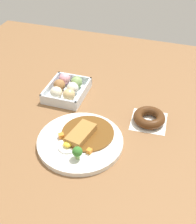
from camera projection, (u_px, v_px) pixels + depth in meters
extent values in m
plane|color=brown|center=(88.00, 134.00, 1.07)|extent=(1.60, 1.60, 0.00)
cylinder|color=white|center=(80.00, 142.00, 1.03)|extent=(0.29, 0.29, 0.02)
cylinder|color=brown|center=(88.00, 133.00, 1.04)|extent=(0.18, 0.18, 0.01)
cube|color=#A87538|center=(81.00, 134.00, 1.02)|extent=(0.12, 0.08, 0.02)
cylinder|color=white|center=(68.00, 146.00, 1.00)|extent=(0.07, 0.07, 0.00)
ellipsoid|color=yellow|center=(68.00, 144.00, 0.99)|extent=(0.03, 0.03, 0.02)
cylinder|color=#8CB766|center=(78.00, 156.00, 0.95)|extent=(0.01, 0.01, 0.02)
sphere|color=#387A2D|center=(77.00, 152.00, 0.94)|extent=(0.03, 0.03, 0.03)
cube|color=orange|center=(61.00, 136.00, 1.03)|extent=(0.02, 0.02, 0.02)
cube|color=orange|center=(89.00, 151.00, 0.97)|extent=(0.02, 0.02, 0.02)
cube|color=silver|center=(67.00, 93.00, 1.25)|extent=(0.18, 0.15, 0.01)
cube|color=silver|center=(58.00, 102.00, 1.17)|extent=(0.01, 0.15, 0.03)
cube|color=silver|center=(75.00, 78.00, 1.30)|extent=(0.01, 0.15, 0.03)
cube|color=silver|center=(84.00, 92.00, 1.22)|extent=(0.18, 0.01, 0.03)
cube|color=silver|center=(51.00, 86.00, 1.26)|extent=(0.18, 0.01, 0.03)
sphere|color=#DBB77A|center=(69.00, 95.00, 1.19)|extent=(0.05, 0.05, 0.05)
sphere|color=silver|center=(73.00, 88.00, 1.23)|extent=(0.05, 0.05, 0.05)
sphere|color=#84A860|center=(76.00, 82.00, 1.26)|extent=(0.05, 0.05, 0.05)
sphere|color=#EFE5C6|center=(56.00, 93.00, 1.20)|extent=(0.05, 0.05, 0.05)
sphere|color=#9E6B3D|center=(59.00, 85.00, 1.24)|extent=(0.05, 0.05, 0.05)
sphere|color=pink|center=(64.00, 79.00, 1.28)|extent=(0.05, 0.05, 0.05)
cube|color=white|center=(149.00, 121.00, 1.12)|extent=(0.14, 0.14, 0.00)
torus|color=#4C2B14|center=(149.00, 118.00, 1.11)|extent=(0.12, 0.12, 0.03)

